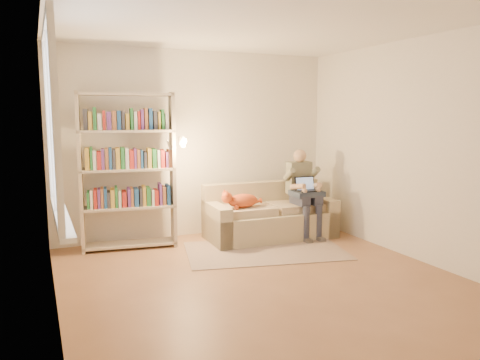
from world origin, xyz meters
name	(u,v)px	position (x,y,z in m)	size (l,w,h in m)	color
floor	(268,284)	(0.00, 0.00, 0.00)	(4.50, 4.50, 0.00)	brown
ceiling	(271,20)	(0.00, 0.00, 2.60)	(4.00, 4.50, 0.02)	white
wall_left	(50,167)	(-2.00, 0.00, 1.30)	(0.02, 4.50, 2.60)	silver
wall_right	(424,151)	(2.00, 0.00, 1.30)	(0.02, 4.50, 2.60)	silver
wall_back	(196,144)	(0.00, 2.25, 1.30)	(4.00, 0.02, 2.60)	silver
wall_front	(460,192)	(0.00, -2.25, 1.30)	(4.00, 0.02, 2.60)	silver
window	(55,155)	(-1.95, 0.20, 1.38)	(0.12, 1.52, 1.69)	white
sofa	(269,218)	(0.87, 1.66, 0.27)	(1.80, 0.86, 0.75)	tan
person	(303,188)	(1.31, 1.50, 0.70)	(0.35, 0.54, 1.23)	gray
cat	(244,200)	(0.43, 1.56, 0.58)	(0.64, 0.24, 0.23)	orange
blanket	(301,194)	(1.23, 1.40, 0.64)	(0.41, 0.33, 0.07)	#263143
laptop	(301,188)	(1.23, 1.41, 0.72)	(0.30, 0.24, 0.26)	black
bookshelf	(128,163)	(-1.03, 1.90, 1.10)	(1.32, 0.53, 2.00)	#C0AF91
rug	(265,251)	(0.50, 1.06, 0.01)	(1.98, 1.17, 0.01)	gray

